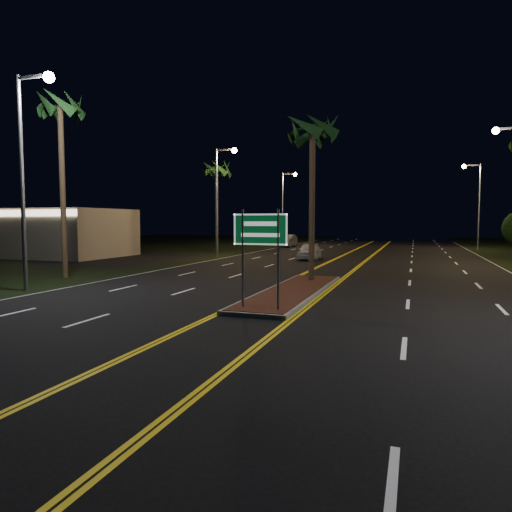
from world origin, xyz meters
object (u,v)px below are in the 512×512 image
at_px(streetlight_left_near, 28,156).
at_px(streetlight_left_far, 286,200).
at_px(car_near, 309,249).
at_px(median_island, 293,291).
at_px(car_far, 287,240).
at_px(commercial_building, 39,233).
at_px(palm_left_near, 60,108).
at_px(palm_left_far, 216,170).
at_px(streetlight_left_mid, 221,189).
at_px(streetlight_right_far, 476,196).
at_px(palm_median, 313,130).
at_px(highway_sign, 260,239).

distance_m(streetlight_left_near, streetlight_left_far, 40.00).
bearing_deg(car_near, streetlight_left_near, -115.68).
height_order(median_island, streetlight_left_far, streetlight_left_far).
height_order(streetlight_left_far, car_far, streetlight_left_far).
relative_size(commercial_building, streetlight_left_far, 1.67).
relative_size(palm_left_near, palm_left_far, 1.11).
relative_size(streetlight_left_mid, palm_left_far, 1.02).
xyz_separation_m(streetlight_right_far, palm_left_far, (-23.41, -14.00, 2.09)).
xyz_separation_m(commercial_building, car_near, (22.91, 3.97, -1.23)).
height_order(palm_left_near, car_near, palm_left_near).
xyz_separation_m(streetlight_left_mid, palm_median, (10.61, -13.50, 1.62)).
distance_m(highway_sign, streetlight_left_far, 42.67).
bearing_deg(highway_sign, palm_left_far, 116.92).
bearing_deg(streetlight_right_far, car_near, -127.20).
distance_m(highway_sign, car_near, 21.44).
bearing_deg(highway_sign, palm_median, 90.00).
xyz_separation_m(median_island, streetlight_left_mid, (-10.61, 17.00, 5.57)).
xyz_separation_m(highway_sign, streetlight_left_mid, (-10.61, 21.20, 3.25)).
bearing_deg(streetlight_left_far, car_far, -70.79).
xyz_separation_m(streetlight_left_far, streetlight_right_far, (21.23, -2.00, 0.00)).
relative_size(streetlight_left_mid, palm_left_near, 0.92).
relative_size(streetlight_left_near, streetlight_left_far, 1.00).
bearing_deg(streetlight_right_far, palm_left_far, -149.12).
height_order(commercial_building, streetlight_left_near, streetlight_left_near).
distance_m(commercial_building, palm_median, 28.18).
height_order(highway_sign, palm_left_far, palm_left_far).
bearing_deg(streetlight_left_mid, car_far, 86.21).
distance_m(highway_sign, streetlight_left_mid, 23.93).
relative_size(highway_sign, palm_left_far, 0.36).
distance_m(median_island, streetlight_left_mid, 20.80).
bearing_deg(streetlight_left_mid, streetlight_left_far, 90.00).
bearing_deg(streetlight_left_near, median_island, 15.78).
height_order(palm_median, car_near, palm_median).
bearing_deg(streetlight_right_far, streetlight_left_near, -119.19).
xyz_separation_m(commercial_building, streetlight_left_near, (15.39, -15.99, 3.65)).
height_order(streetlight_left_mid, streetlight_right_far, same).
distance_m(streetlight_left_mid, car_near, 8.97).
height_order(streetlight_left_mid, car_near, streetlight_left_mid).
xyz_separation_m(palm_left_far, car_near, (9.71, -4.04, -6.97)).
bearing_deg(commercial_building, car_far, 51.60).
relative_size(palm_median, car_far, 1.67).
height_order(streetlight_left_near, car_far, streetlight_left_near).
bearing_deg(palm_left_near, streetlight_right_far, 55.79).
bearing_deg(car_near, streetlight_right_far, 47.79).
bearing_deg(streetlight_left_mid, car_near, -0.33).
height_order(streetlight_left_near, car_near, streetlight_left_near).
xyz_separation_m(median_island, palm_left_far, (-12.80, 21.00, 7.66)).
bearing_deg(streetlight_left_near, streetlight_right_far, 60.81).
bearing_deg(median_island, palm_median, 90.00).
distance_m(palm_median, car_far, 32.41).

